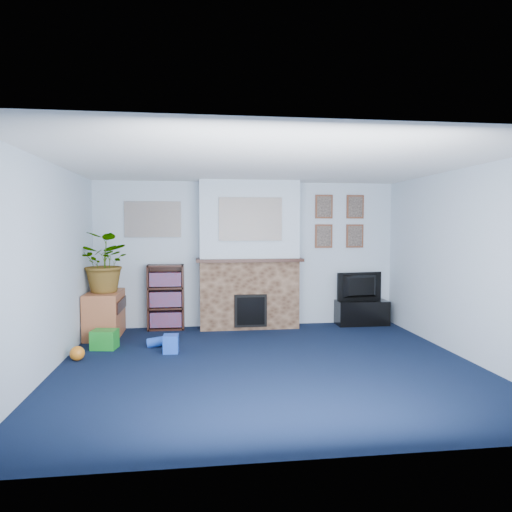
{
  "coord_description": "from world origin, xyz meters",
  "views": [
    {
      "loc": [
        -0.83,
        -5.33,
        1.66
      ],
      "look_at": [
        -0.02,
        0.99,
        1.25
      ],
      "focal_mm": 32.0,
      "sensor_mm": 36.0,
      "label": 1
    }
  ],
  "objects": [
    {
      "name": "chimney_breast",
      "position": [
        0.0,
        2.05,
        1.18
      ],
      "size": [
        1.72,
        0.5,
        2.4
      ],
      "color": "brown",
      "rests_on": "ground"
    },
    {
      "name": "mantel_teddy",
      "position": [
        -0.47,
        2.0,
        1.22
      ],
      "size": [
        0.14,
        0.14,
        0.14
      ],
      "primitive_type": "sphere",
      "color": "gray",
      "rests_on": "chimney_breast"
    },
    {
      "name": "wall_left",
      "position": [
        -2.5,
        0.0,
        1.2
      ],
      "size": [
        0.04,
        4.5,
        2.4
      ],
      "primitive_type": "cube",
      "color": "#AEC0D2",
      "rests_on": "ground"
    },
    {
      "name": "wall_back",
      "position": [
        0.0,
        2.25,
        1.2
      ],
      "size": [
        5.0,
        0.04,
        2.4
      ],
      "primitive_type": "cube",
      "color": "#AEC0D2",
      "rests_on": "ground"
    },
    {
      "name": "mantel_candle",
      "position": [
        0.29,
        2.0,
        1.23
      ],
      "size": [
        0.05,
        0.05,
        0.15
      ],
      "primitive_type": "cylinder",
      "color": "#B2BFC6",
      "rests_on": "chimney_breast"
    },
    {
      "name": "green_crate",
      "position": [
        -2.1,
        1.0,
        0.14
      ],
      "size": [
        0.36,
        0.31,
        0.26
      ],
      "primitive_type": "cube",
      "rotation": [
        0.0,
        0.0,
        -0.16
      ],
      "color": "#198C26",
      "rests_on": "ground"
    },
    {
      "name": "bookshelf",
      "position": [
        -1.35,
        2.11,
        0.5
      ],
      "size": [
        0.58,
        0.28,
        1.05
      ],
      "color": "black",
      "rests_on": "ground"
    },
    {
      "name": "ceiling",
      "position": [
        0.0,
        0.0,
        2.4
      ],
      "size": [
        5.0,
        4.5,
        0.01
      ],
      "primitive_type": "cube",
      "color": "white",
      "rests_on": "wall_back"
    },
    {
      "name": "portrait_bl",
      "position": [
        1.3,
        2.23,
        1.5
      ],
      "size": [
        0.3,
        0.03,
        0.4
      ],
      "primitive_type": "cube",
      "color": "brown",
      "rests_on": "wall_back"
    },
    {
      "name": "tv_stand",
      "position": [
        1.92,
        2.03,
        0.23
      ],
      "size": [
        0.87,
        0.37,
        0.41
      ],
      "primitive_type": "cube",
      "color": "black",
      "rests_on": "ground"
    },
    {
      "name": "mantel_can",
      "position": [
        0.77,
        2.0,
        1.21
      ],
      "size": [
        0.05,
        0.05,
        0.11
      ],
      "primitive_type": "cylinder",
      "color": "blue",
      "rests_on": "chimney_breast"
    },
    {
      "name": "sideboard",
      "position": [
        -2.24,
        1.75,
        0.35
      ],
      "size": [
        0.48,
        0.87,
        0.68
      ],
      "primitive_type": "cube",
      "color": "#A35834",
      "rests_on": "ground"
    },
    {
      "name": "toy_ball",
      "position": [
        -2.33,
        0.48,
        0.09
      ],
      "size": [
        0.18,
        0.18,
        0.18
      ],
      "primitive_type": "sphere",
      "color": "orange",
      "rests_on": "ground"
    },
    {
      "name": "portrait_br",
      "position": [
        1.85,
        2.23,
        1.5
      ],
      "size": [
        0.3,
        0.03,
        0.4
      ],
      "primitive_type": "cube",
      "color": "brown",
      "rests_on": "wall_back"
    },
    {
      "name": "portrait_tr",
      "position": [
        1.85,
        2.23,
        2.0
      ],
      "size": [
        0.3,
        0.03,
        0.4
      ],
      "primitive_type": "cube",
      "color": "brown",
      "rests_on": "wall_back"
    },
    {
      "name": "television",
      "position": [
        1.92,
        2.05,
        0.65
      ],
      "size": [
        0.83,
        0.24,
        0.47
      ],
      "primitive_type": "imported",
      "rotation": [
        0.0,
        0.0,
        3.3
      ],
      "color": "black",
      "rests_on": "tv_stand"
    },
    {
      "name": "portrait_tl",
      "position": [
        1.3,
        2.23,
        2.0
      ],
      "size": [
        0.3,
        0.03,
        0.4
      ],
      "primitive_type": "cube",
      "color": "brown",
      "rests_on": "wall_back"
    },
    {
      "name": "potted_plant",
      "position": [
        -2.19,
        1.7,
        1.13
      ],
      "size": [
        1.04,
        0.99,
        0.91
      ],
      "primitive_type": "imported",
      "rotation": [
        0.0,
        0.0,
        5.83
      ],
      "color": "#26661E",
      "rests_on": "sideboard"
    },
    {
      "name": "collage_left",
      "position": [
        -1.55,
        2.23,
        1.78
      ],
      "size": [
        0.9,
        0.03,
        0.58
      ],
      "primitive_type": "cube",
      "color": "gray",
      "rests_on": "wall_back"
    },
    {
      "name": "floor",
      "position": [
        0.0,
        0.0,
        0.0
      ],
      "size": [
        5.0,
        4.5,
        0.01
      ],
      "primitive_type": "cube",
      "color": "black",
      "rests_on": "ground"
    },
    {
      "name": "toy_tube",
      "position": [
        -1.39,
        1.01,
        0.07
      ],
      "size": [
        0.3,
        0.13,
        0.17
      ],
      "primitive_type": "cylinder",
      "rotation": [
        0.0,
        1.43,
        0.0
      ],
      "color": "blue",
      "rests_on": "ground"
    },
    {
      "name": "wall_right",
      "position": [
        2.5,
        0.0,
        1.2
      ],
      "size": [
        0.04,
        4.5,
        2.4
      ],
      "primitive_type": "cube",
      "color": "#AEC0D2",
      "rests_on": "ground"
    },
    {
      "name": "toy_block",
      "position": [
        -1.19,
        0.69,
        0.11
      ],
      "size": [
        0.2,
        0.2,
        0.24
      ],
      "primitive_type": "cube",
      "rotation": [
        0.0,
        0.0,
        -0.04
      ],
      "color": "blue",
      "rests_on": "ground"
    },
    {
      "name": "wall_front",
      "position": [
        0.0,
        -2.25,
        1.2
      ],
      "size": [
        5.0,
        0.04,
        2.4
      ],
      "primitive_type": "cube",
      "color": "#AEC0D2",
      "rests_on": "ground"
    },
    {
      "name": "mantel_clock",
      "position": [
        0.02,
        2.0,
        1.22
      ],
      "size": [
        0.09,
        0.06,
        0.13
      ],
      "primitive_type": "cube",
      "color": "gold",
      "rests_on": "chimney_breast"
    },
    {
      "name": "collage_main",
      "position": [
        0.0,
        1.84,
        1.78
      ],
      "size": [
        1.0,
        0.03,
        0.68
      ],
      "primitive_type": "cube",
      "color": "gray",
      "rests_on": "chimney_breast"
    }
  ]
}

